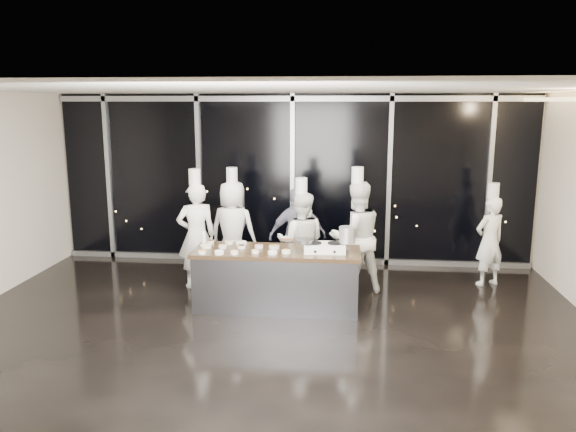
{
  "coord_description": "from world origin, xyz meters",
  "views": [
    {
      "loc": [
        0.98,
        -7.05,
        3.05
      ],
      "look_at": [
        0.14,
        1.2,
        1.35
      ],
      "focal_mm": 35.0,
      "sensor_mm": 36.0,
      "label": 1
    }
  ],
  "objects_px": {
    "chef_center": "(301,241)",
    "chef_left": "(233,229)",
    "demo_counter": "(277,279)",
    "stove": "(324,247)",
    "chef_side": "(490,240)",
    "guest": "(298,236)",
    "stock_pot": "(347,235)",
    "chef_right": "(356,237)",
    "frying_pan": "(304,241)",
    "chef_far_left": "(196,234)"
  },
  "relations": [
    {
      "from": "chef_center",
      "to": "chef_right",
      "type": "xyz_separation_m",
      "value": [
        0.88,
        0.04,
        0.09
      ]
    },
    {
      "from": "stock_pot",
      "to": "chef_left",
      "type": "xyz_separation_m",
      "value": [
        -1.97,
        1.4,
        -0.28
      ]
    },
    {
      "from": "frying_pan",
      "to": "stock_pot",
      "type": "bearing_deg",
      "value": 0.18
    },
    {
      "from": "stove",
      "to": "chef_center",
      "type": "xyz_separation_m",
      "value": [
        -0.41,
        0.86,
        -0.14
      ]
    },
    {
      "from": "frying_pan",
      "to": "chef_left",
      "type": "bearing_deg",
      "value": 128.99
    },
    {
      "from": "stock_pot",
      "to": "chef_side",
      "type": "relative_size",
      "value": 0.13
    },
    {
      "from": "stock_pot",
      "to": "frying_pan",
      "type": "bearing_deg",
      "value": -175.97
    },
    {
      "from": "chef_center",
      "to": "chef_side",
      "type": "distance_m",
      "value": 3.18
    },
    {
      "from": "frying_pan",
      "to": "stock_pot",
      "type": "distance_m",
      "value": 0.64
    },
    {
      "from": "demo_counter",
      "to": "guest",
      "type": "distance_m",
      "value": 1.29
    },
    {
      "from": "frying_pan",
      "to": "guest",
      "type": "distance_m",
      "value": 1.31
    },
    {
      "from": "stock_pot",
      "to": "chef_side",
      "type": "xyz_separation_m",
      "value": [
        2.38,
        1.45,
        -0.37
      ]
    },
    {
      "from": "demo_counter",
      "to": "guest",
      "type": "height_order",
      "value": "guest"
    },
    {
      "from": "stove",
      "to": "chef_side",
      "type": "xyz_separation_m",
      "value": [
        2.71,
        1.47,
        -0.18
      ]
    },
    {
      "from": "stove",
      "to": "chef_left",
      "type": "bearing_deg",
      "value": 135.27
    },
    {
      "from": "chef_right",
      "to": "stove",
      "type": "bearing_deg",
      "value": 40.86
    },
    {
      "from": "frying_pan",
      "to": "guest",
      "type": "height_order",
      "value": "guest"
    },
    {
      "from": "frying_pan",
      "to": "chef_far_left",
      "type": "distance_m",
      "value": 2.06
    },
    {
      "from": "demo_counter",
      "to": "chef_side",
      "type": "xyz_separation_m",
      "value": [
        3.41,
        1.44,
        0.33
      ]
    },
    {
      "from": "stove",
      "to": "chef_left",
      "type": "xyz_separation_m",
      "value": [
        -1.64,
        1.42,
        -0.09
      ]
    },
    {
      "from": "stove",
      "to": "frying_pan",
      "type": "bearing_deg",
      "value": -179.85
    },
    {
      "from": "stock_pot",
      "to": "stove",
      "type": "bearing_deg",
      "value": -175.94
    },
    {
      "from": "demo_counter",
      "to": "chef_center",
      "type": "distance_m",
      "value": 0.96
    },
    {
      "from": "stove",
      "to": "stock_pot",
      "type": "distance_m",
      "value": 0.38
    },
    {
      "from": "stove",
      "to": "chef_right",
      "type": "xyz_separation_m",
      "value": [
        0.47,
        0.9,
        -0.05
      ]
    },
    {
      "from": "stock_pot",
      "to": "chef_right",
      "type": "relative_size",
      "value": 0.11
    },
    {
      "from": "stove",
      "to": "frying_pan",
      "type": "xyz_separation_m",
      "value": [
        -0.3,
        -0.02,
        0.1
      ]
    },
    {
      "from": "frying_pan",
      "to": "chef_side",
      "type": "bearing_deg",
      "value": 22.55
    },
    {
      "from": "frying_pan",
      "to": "stove",
      "type": "bearing_deg",
      "value": 0.15
    },
    {
      "from": "chef_far_left",
      "to": "chef_left",
      "type": "bearing_deg",
      "value": -156.38
    },
    {
      "from": "chef_left",
      "to": "chef_center",
      "type": "xyz_separation_m",
      "value": [
        1.23,
        -0.56,
        -0.04
      ]
    },
    {
      "from": "chef_left",
      "to": "demo_counter",
      "type": "bearing_deg",
      "value": 136.62
    },
    {
      "from": "chef_center",
      "to": "guest",
      "type": "distance_m",
      "value": 0.39
    },
    {
      "from": "demo_counter",
      "to": "guest",
      "type": "relative_size",
      "value": 1.5
    },
    {
      "from": "guest",
      "to": "chef_right",
      "type": "bearing_deg",
      "value": 149.53
    },
    {
      "from": "chef_right",
      "to": "chef_center",
      "type": "bearing_deg",
      "value": -19.05
    },
    {
      "from": "stove",
      "to": "chef_side",
      "type": "bearing_deg",
      "value": 24.71
    },
    {
      "from": "chef_right",
      "to": "chef_left",
      "type": "bearing_deg",
      "value": -35.23
    },
    {
      "from": "demo_counter",
      "to": "chef_left",
      "type": "relative_size",
      "value": 1.26
    },
    {
      "from": "chef_left",
      "to": "guest",
      "type": "distance_m",
      "value": 1.16
    },
    {
      "from": "demo_counter",
      "to": "chef_left",
      "type": "height_order",
      "value": "chef_left"
    },
    {
      "from": "chef_right",
      "to": "chef_side",
      "type": "distance_m",
      "value": 2.31
    },
    {
      "from": "stock_pot",
      "to": "chef_right",
      "type": "bearing_deg",
      "value": 80.37
    },
    {
      "from": "demo_counter",
      "to": "stove",
      "type": "relative_size",
      "value": 3.98
    },
    {
      "from": "chef_center",
      "to": "chef_left",
      "type": "bearing_deg",
      "value": -24.73
    },
    {
      "from": "demo_counter",
      "to": "chef_right",
      "type": "xyz_separation_m",
      "value": [
        1.18,
        0.87,
        0.46
      ]
    },
    {
      "from": "chef_center",
      "to": "chef_side",
      "type": "xyz_separation_m",
      "value": [
        3.12,
        0.61,
        -0.05
      ]
    },
    {
      "from": "demo_counter",
      "to": "stove",
      "type": "distance_m",
      "value": 0.87
    },
    {
      "from": "chef_center",
      "to": "chef_right",
      "type": "relative_size",
      "value": 0.91
    },
    {
      "from": "chef_center",
      "to": "chef_far_left",
      "type": "bearing_deg",
      "value": -1.0
    }
  ]
}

